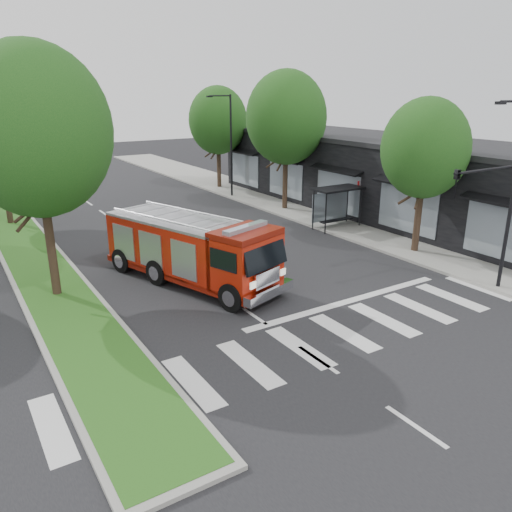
{
  "coord_description": "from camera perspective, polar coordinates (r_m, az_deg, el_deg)",
  "views": [
    {
      "loc": [
        -9.33,
        -14.97,
        8.3
      ],
      "look_at": [
        1.11,
        1.51,
        1.8
      ],
      "focal_mm": 35.0,
      "sensor_mm": 36.0,
      "label": 1
    }
  ],
  "objects": [
    {
      "name": "streetlight_right_near",
      "position": [
        22.44,
        26.29,
        7.22
      ],
      "size": [
        4.08,
        0.22,
        8.0
      ],
      "color": "black",
      "rests_on": "ground"
    },
    {
      "name": "tree_right_mid",
      "position": [
        35.73,
        3.48,
        15.49
      ],
      "size": [
        5.6,
        5.6,
        9.72
      ],
      "color": "black",
      "rests_on": "ground"
    },
    {
      "name": "tree_median_near",
      "position": [
        21.28,
        -23.92,
        12.9
      ],
      "size": [
        5.8,
        5.8,
        10.16
      ],
      "color": "black",
      "rests_on": "ground"
    },
    {
      "name": "sidewalk_right",
      "position": [
        34.17,
        8.56,
        4.29
      ],
      "size": [
        5.0,
        80.0,
        0.15
      ],
      "primitive_type": "cube",
      "color": "gray",
      "rests_on": "ground"
    },
    {
      "name": "median",
      "position": [
        34.14,
        -25.78,
        2.63
      ],
      "size": [
        3.0,
        50.0,
        0.15
      ],
      "color": "gray",
      "rests_on": "ground"
    },
    {
      "name": "storefront_row",
      "position": [
        36.75,
        14.15,
        8.8
      ],
      "size": [
        8.0,
        30.0,
        5.0
      ],
      "primitive_type": "cube",
      "color": "black",
      "rests_on": "ground"
    },
    {
      "name": "tree_right_far",
      "position": [
        44.26,
        -4.38,
        15.19
      ],
      "size": [
        5.0,
        5.0,
        8.73
      ],
      "color": "black",
      "rests_on": "ground"
    },
    {
      "name": "bus_shelter",
      "position": [
        31.54,
        9.12,
        6.75
      ],
      "size": [
        3.2,
        1.6,
        2.61
      ],
      "color": "black",
      "rests_on": "ground"
    },
    {
      "name": "streetlight_right_far",
      "position": [
        40.31,
        -3.06,
        12.97
      ],
      "size": [
        2.11,
        0.2,
        8.0
      ],
      "color": "black",
      "rests_on": "ground"
    },
    {
      "name": "tree_right_near",
      "position": [
        27.01,
        18.76,
        11.55
      ],
      "size": [
        4.4,
        4.4,
        8.05
      ],
      "color": "black",
      "rests_on": "ground"
    },
    {
      "name": "fire_engine",
      "position": [
        22.47,
        -7.45,
        0.73
      ],
      "size": [
        5.46,
        9.58,
        3.19
      ],
      "rotation": [
        0.0,
        0.0,
        0.32
      ],
      "color": "#650F05",
      "rests_on": "ground"
    },
    {
      "name": "ground",
      "position": [
        19.49,
        -0.39,
        -6.77
      ],
      "size": [
        140.0,
        140.0,
        0.0
      ],
      "primitive_type": "plane",
      "color": "black",
      "rests_on": "ground"
    }
  ]
}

